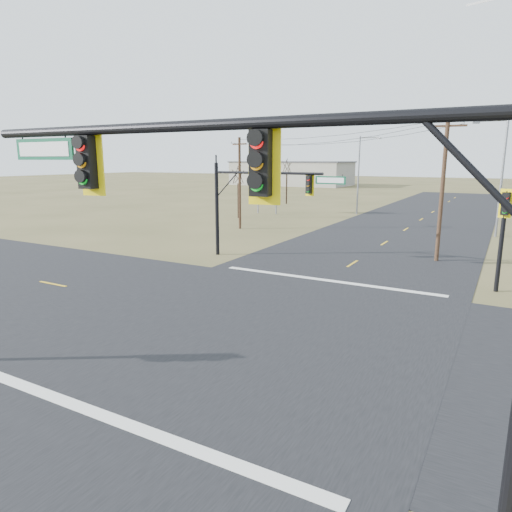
# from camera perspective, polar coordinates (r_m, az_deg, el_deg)

# --- Properties ---
(ground) EXTENTS (320.00, 320.00, 0.00)m
(ground) POSITION_cam_1_polar(r_m,az_deg,el_deg) (17.83, 0.25, -8.61)
(ground) COLOR brown
(ground) RESTS_ON ground
(road_ew) EXTENTS (160.00, 14.00, 0.02)m
(road_ew) POSITION_cam_1_polar(r_m,az_deg,el_deg) (17.83, 0.25, -8.58)
(road_ew) COLOR black
(road_ew) RESTS_ON ground
(road_ns) EXTENTS (14.00, 160.00, 0.02)m
(road_ns) POSITION_cam_1_polar(r_m,az_deg,el_deg) (17.83, 0.25, -8.57)
(road_ns) COLOR black
(road_ns) RESTS_ON ground
(stop_bar_near) EXTENTS (12.00, 0.40, 0.01)m
(stop_bar_near) POSITION_cam_1_polar(r_m,az_deg,el_deg) (12.43, -17.64, -18.79)
(stop_bar_near) COLOR silver
(stop_bar_near) RESTS_ON road_ns
(stop_bar_far) EXTENTS (12.00, 0.40, 0.01)m
(stop_bar_far) POSITION_cam_1_polar(r_m,az_deg,el_deg) (24.36, 8.80, -3.01)
(stop_bar_far) COLOR silver
(stop_bar_far) RESTS_ON road_ns
(mast_arm_near) EXTENTS (10.78, 0.47, 7.44)m
(mast_arm_near) POSITION_cam_1_polar(r_m,az_deg,el_deg) (7.35, 3.25, 5.16)
(mast_arm_near) COLOR black
(mast_arm_near) RESTS_ON ground
(mast_arm_far) EXTENTS (8.82, 0.46, 6.06)m
(mast_arm_far) POSITION_cam_1_polar(r_m,az_deg,el_deg) (28.51, 0.60, 8.23)
(mast_arm_far) COLOR black
(mast_arm_far) RESTS_ON ground
(pedestal_signal_ne) EXTENTS (0.64, 0.56, 4.97)m
(pedestal_signal_ne) POSITION_cam_1_polar(r_m,az_deg,el_deg) (24.29, 28.57, 4.05)
(pedestal_signal_ne) COLOR black
(pedestal_signal_ne) RESTS_ON ground
(utility_pole_near) EXTENTS (2.16, 0.30, 8.82)m
(utility_pole_near) POSITION_cam_1_polar(r_m,az_deg,el_deg) (30.33, 22.27, 7.96)
(utility_pole_near) COLOR #452E1D
(utility_pole_near) RESTS_ON ground
(utility_pole_far) EXTENTS (1.88, 0.92, 8.20)m
(utility_pole_far) POSITION_cam_1_polar(r_m,az_deg,el_deg) (41.87, -2.06, 9.29)
(utility_pole_far) COLOR #452E1D
(utility_pole_far) RESTS_ON ground
(highway_sign) EXTENTS (3.16, 0.62, 5.99)m
(highway_sign) POSITION_cam_1_polar(r_m,az_deg,el_deg) (53.68, 1.39, 9.83)
(highway_sign) COLOR gray
(highway_sign) RESTS_ON ground
(streetlight_a) EXTENTS (2.66, 0.41, 9.48)m
(streetlight_a) POSITION_cam_1_polar(r_m,az_deg,el_deg) (42.14, 28.16, 9.31)
(streetlight_a) COLOR gray
(streetlight_a) RESTS_ON ground
(streetlight_c) EXTENTS (2.48, 0.35, 8.86)m
(streetlight_c) POSITION_cam_1_polar(r_m,az_deg,el_deg) (54.38, 12.90, 10.32)
(streetlight_c) COLOR gray
(streetlight_c) RESTS_ON ground
(bare_tree_a) EXTENTS (2.50, 2.50, 5.87)m
(bare_tree_a) POSITION_cam_1_polar(r_m,az_deg,el_deg) (49.59, -2.26, 10.10)
(bare_tree_a) COLOR black
(bare_tree_a) RESTS_ON ground
(bare_tree_b) EXTENTS (2.95, 2.95, 6.70)m
(bare_tree_b) POSITION_cam_1_polar(r_m,az_deg,el_deg) (65.94, 3.88, 11.17)
(bare_tree_b) COLOR black
(bare_tree_b) RESTS_ON ground
(warehouse_left) EXTENTS (28.00, 14.00, 5.50)m
(warehouse_left) POSITION_cam_1_polar(r_m,az_deg,el_deg) (115.19, 4.48, 10.21)
(warehouse_left) COLOR #A09C8E
(warehouse_left) RESTS_ON ground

